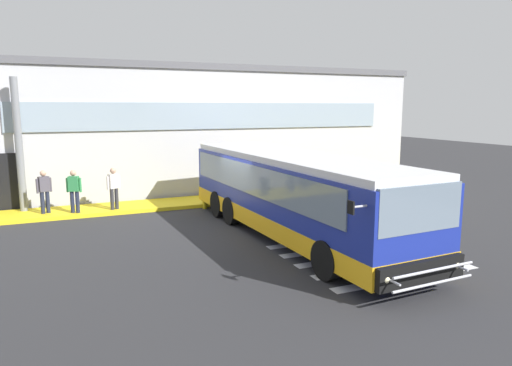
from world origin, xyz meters
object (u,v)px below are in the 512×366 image
Objects in this scene: passenger_near_column at (44,190)px; entry_support_column at (19,145)px; safety_bollard_yellow at (205,198)px; passenger_by_doorway at (74,188)px; passenger_at_curb_edge at (114,186)px; bus_main_foreground at (292,197)px.

entry_support_column is at bearing 134.37° from passenger_near_column.
passenger_near_column reaches higher than safety_bollard_yellow.
passenger_at_curb_edge is at bearing 0.80° from passenger_by_doorway.
bus_main_foreground is 6.95× the size of passenger_near_column.
passenger_near_column is (-7.49, 6.14, -0.26)m from bus_main_foreground.
passenger_by_doorway is 1.00× the size of passenger_at_curb_edge.
entry_support_column is 3.10× the size of passenger_near_column.
bus_main_foreground is at bearing -49.59° from passenger_at_curb_edge.
entry_support_column reaches higher than passenger_near_column.
entry_support_column reaches higher than safety_bollard_yellow.
passenger_by_doorway is at bearing 172.64° from safety_bollard_yellow.
bus_main_foreground is 8.66m from passenger_by_doorway.
passenger_at_curb_edge is (2.53, -0.31, 0.00)m from passenger_near_column.
safety_bollard_yellow is at bearing -7.36° from passenger_by_doorway.
safety_bollard_yellow is (5.01, -0.65, -0.66)m from passenger_by_doorway.
passenger_by_doorway is (1.87, -1.15, -1.63)m from entry_support_column.
entry_support_column is 0.45× the size of bus_main_foreground.
bus_main_foreground is 9.69m from passenger_near_column.
passenger_at_curb_edge is at bearing 130.41° from bus_main_foreground.
entry_support_column is 5.76× the size of safety_bollard_yellow.
passenger_near_column is at bearing -45.63° from entry_support_column.
passenger_near_column is at bearing 140.66° from bus_main_foreground.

